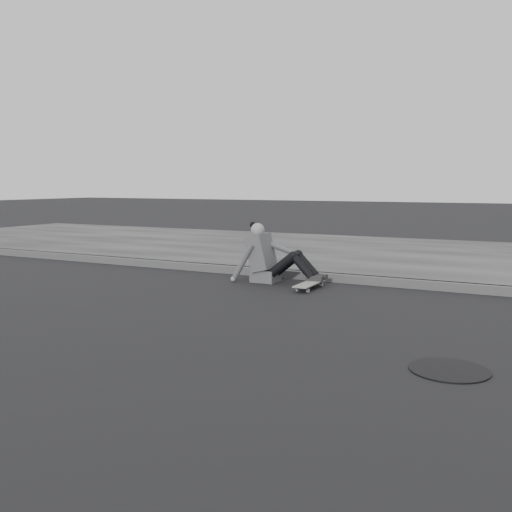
% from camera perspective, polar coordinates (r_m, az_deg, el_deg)
% --- Properties ---
extents(ground, '(80.00, 80.00, 0.00)m').
position_cam_1_polar(ground, '(6.06, 1.42, -6.43)').
color(ground, black).
rests_on(ground, ground).
extents(curb, '(24.00, 0.16, 0.12)m').
position_cam_1_polar(curb, '(8.41, 9.02, -2.24)').
color(curb, '#4A4A4A').
rests_on(curb, ground).
extents(sidewalk, '(24.00, 6.00, 0.12)m').
position_cam_1_polar(sidewalk, '(11.29, 13.75, 0.06)').
color(sidewalk, '#3B3B3B').
rests_on(sidewalk, ground).
extents(manhole, '(0.61, 0.61, 0.01)m').
position_cam_1_polar(manhole, '(4.72, 18.75, -10.74)').
color(manhole, black).
rests_on(manhole, ground).
extents(skateboard, '(0.20, 0.78, 0.09)m').
position_cam_1_polar(skateboard, '(7.84, 5.42, -2.78)').
color(skateboard, gray).
rests_on(skateboard, ground).
extents(seated_woman, '(1.38, 0.46, 0.88)m').
position_cam_1_polar(seated_woman, '(8.31, 1.36, -0.17)').
color(seated_woman, '#4E4E51').
rests_on(seated_woman, ground).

